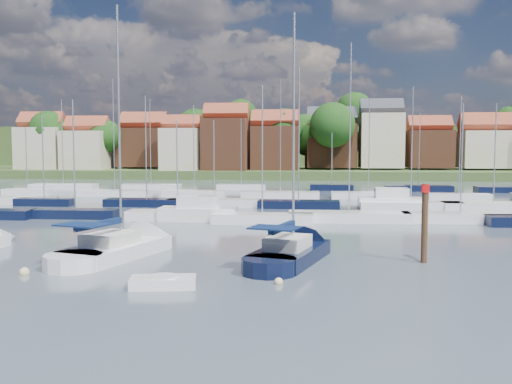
# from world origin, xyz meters

# --- Properties ---
(ground) EXTENTS (260.00, 260.00, 0.00)m
(ground) POSITION_xyz_m (0.00, 40.00, 0.00)
(ground) COLOR #424F5A
(ground) RESTS_ON ground
(sailboat_centre) EXTENTS (6.52, 12.51, 16.42)m
(sailboat_centre) POSITION_xyz_m (-6.39, 4.04, 0.35)
(sailboat_centre) COLOR white
(sailboat_centre) RESTS_ON ground
(sailboat_navy) EXTENTS (5.93, 11.57, 15.51)m
(sailboat_navy) POSITION_xyz_m (4.09, 3.45, 0.36)
(sailboat_navy) COLOR black
(sailboat_navy) RESTS_ON ground
(tender) EXTENTS (3.27, 1.94, 0.66)m
(tender) POSITION_xyz_m (-2.02, -4.56, 0.26)
(tender) COLOR white
(tender) RESTS_ON ground
(timber_piling) EXTENTS (0.40, 0.40, 6.80)m
(timber_piling) POSITION_xyz_m (11.37, 2.61, 1.38)
(timber_piling) COLOR #4C331E
(timber_piling) RESTS_ON ground
(buoy_b) EXTENTS (0.53, 0.53, 0.53)m
(buoy_b) POSITION_xyz_m (-9.99, -2.50, 0.00)
(buoy_b) COLOR beige
(buoy_b) RESTS_ON ground
(buoy_c) EXTENTS (0.52, 0.52, 0.52)m
(buoy_c) POSITION_xyz_m (-8.44, -0.54, 0.00)
(buoy_c) COLOR #D85914
(buoy_c) RESTS_ON ground
(buoy_d) EXTENTS (0.43, 0.43, 0.43)m
(buoy_d) POSITION_xyz_m (3.37, -3.31, 0.00)
(buoy_d) COLOR beige
(buoy_d) RESTS_ON ground
(buoy_e) EXTENTS (0.47, 0.47, 0.47)m
(buoy_e) POSITION_xyz_m (5.02, 7.38, 0.00)
(buoy_e) COLOR #D85914
(buoy_e) RESTS_ON ground
(marina_field) EXTENTS (79.62, 41.41, 15.93)m
(marina_field) POSITION_xyz_m (1.91, 35.15, 0.43)
(marina_field) COLOR white
(marina_field) RESTS_ON ground
(far_shore_town) EXTENTS (212.46, 90.00, 22.27)m
(far_shore_town) POSITION_xyz_m (2.23, 132.67, 4.61)
(far_shore_town) COLOR #3C542A
(far_shore_town) RESTS_ON ground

